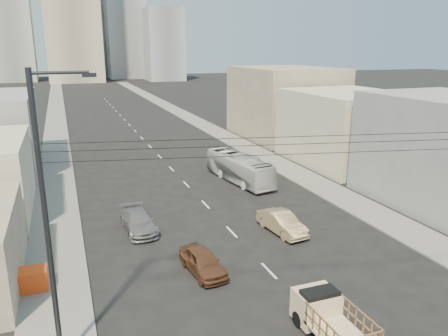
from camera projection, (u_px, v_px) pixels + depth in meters
sidewalk_left at (56, 121)px, 77.72m from camera, size 3.50×180.00×0.12m
sidewalk_right at (184, 115)px, 85.61m from camera, size 3.50×180.00×0.12m
lane_dashes at (138, 134)px, 66.31m from camera, size 0.15×104.00×0.01m
flatbed_pickup at (329, 316)px, 19.43m from camera, size 1.95×4.41×1.90m
city_bus at (239, 168)px, 42.54m from camera, size 3.68×9.94×2.71m
sedan_brown at (203, 262)px, 25.26m from camera, size 2.15×4.29×1.40m
sedan_tan at (282, 223)px, 30.80m from camera, size 2.11×4.65×1.48m
sedan_grey at (138, 222)px, 31.08m from camera, size 2.21×4.97×1.42m
streetlamp_left at (48, 218)px, 16.49m from camera, size 2.36×0.25×12.00m
overhead_wires at (347, 143)px, 17.39m from camera, size 23.01×5.02×0.72m
crate_stack at (30, 280)px, 23.32m from camera, size 1.80×1.20×1.14m
bldg_right_near at (445, 150)px, 36.25m from camera, size 10.00×12.00×9.00m
bldg_right_mid at (348, 127)px, 49.21m from camera, size 11.00×14.00×8.00m
bldg_right_far at (285, 102)px, 63.57m from camera, size 12.00×16.00×10.00m
high_rise_tower at (70, 0)px, 162.78m from camera, size 20.00×20.00×60.00m
midrise_ne at (126, 30)px, 186.37m from camera, size 16.00×16.00×40.00m
midrise_nw at (12, 37)px, 167.87m from camera, size 15.00×15.00×34.00m
midrise_back at (93, 27)px, 195.37m from camera, size 18.00×18.00×44.00m
midrise_east at (164, 45)px, 173.91m from camera, size 14.00×14.00×28.00m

